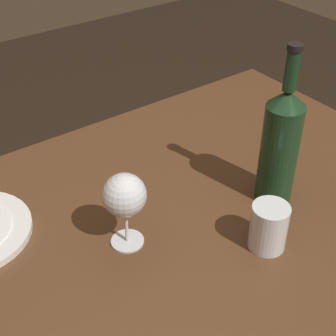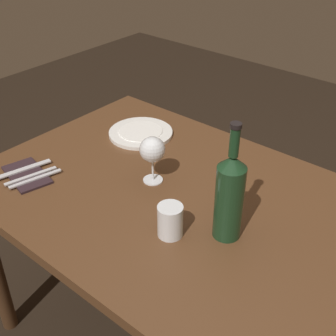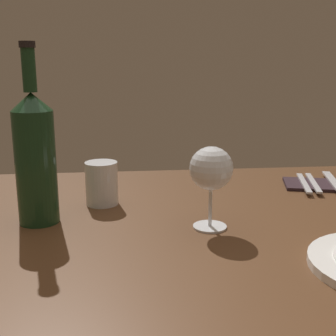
{
  "view_description": "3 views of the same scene",
  "coord_description": "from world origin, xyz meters",
  "px_view_note": "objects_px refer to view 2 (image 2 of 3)",
  "views": [
    {
      "loc": [
        0.47,
        0.62,
        1.45
      ],
      "look_at": [
        0.0,
        -0.02,
        0.87
      ],
      "focal_mm": 53.99,
      "sensor_mm": 36.0,
      "label": 1
    },
    {
      "loc": [
        -0.73,
        0.91,
        1.6
      ],
      "look_at": [
        0.01,
        0.03,
        0.85
      ],
      "focal_mm": 48.76,
      "sensor_mm": 36.0,
      "label": 2
    },
    {
      "loc": [
        -0.06,
        -0.82,
        1.06
      ],
      "look_at": [
        0.03,
        -0.01,
        0.86
      ],
      "focal_mm": 47.77,
      "sensor_mm": 36.0,
      "label": 3
    }
  ],
  "objects_px": {
    "fork_outer": "(35,179)",
    "table_knife": "(21,170)",
    "fork_inner": "(31,176)",
    "folded_napkin": "(27,175)",
    "wine_glass_left": "(152,151)",
    "dinner_plate": "(141,133)",
    "wine_bottle": "(230,195)",
    "water_tumbler": "(170,222)"
  },
  "relations": [
    {
      "from": "dinner_plate",
      "to": "folded_napkin",
      "type": "distance_m",
      "value": 0.47
    },
    {
      "from": "table_knife",
      "to": "water_tumbler",
      "type": "bearing_deg",
      "value": -171.68
    },
    {
      "from": "water_tumbler",
      "to": "dinner_plate",
      "type": "height_order",
      "value": "water_tumbler"
    },
    {
      "from": "wine_glass_left",
      "to": "fork_inner",
      "type": "bearing_deg",
      "value": 38.58
    },
    {
      "from": "wine_glass_left",
      "to": "fork_outer",
      "type": "xyz_separation_m",
      "value": [
        0.29,
        0.25,
        -0.1
      ]
    },
    {
      "from": "wine_glass_left",
      "to": "table_knife",
      "type": "bearing_deg",
      "value": 34.23
    },
    {
      "from": "dinner_plate",
      "to": "table_knife",
      "type": "height_order",
      "value": "dinner_plate"
    },
    {
      "from": "wine_bottle",
      "to": "fork_outer",
      "type": "height_order",
      "value": "wine_bottle"
    },
    {
      "from": "folded_napkin",
      "to": "table_knife",
      "type": "height_order",
      "value": "table_knife"
    },
    {
      "from": "folded_napkin",
      "to": "fork_inner",
      "type": "relative_size",
      "value": 1.18
    },
    {
      "from": "water_tumbler",
      "to": "folded_napkin",
      "type": "height_order",
      "value": "water_tumbler"
    },
    {
      "from": "fork_inner",
      "to": "table_knife",
      "type": "height_order",
      "value": "same"
    },
    {
      "from": "folded_napkin",
      "to": "table_knife",
      "type": "bearing_deg",
      "value": 0.0
    },
    {
      "from": "wine_bottle",
      "to": "folded_napkin",
      "type": "height_order",
      "value": "wine_bottle"
    },
    {
      "from": "fork_inner",
      "to": "table_knife",
      "type": "relative_size",
      "value": 0.85
    },
    {
      "from": "wine_glass_left",
      "to": "folded_napkin",
      "type": "distance_m",
      "value": 0.44
    },
    {
      "from": "wine_glass_left",
      "to": "dinner_plate",
      "type": "bearing_deg",
      "value": -39.7
    },
    {
      "from": "water_tumbler",
      "to": "dinner_plate",
      "type": "distance_m",
      "value": 0.59
    },
    {
      "from": "fork_inner",
      "to": "folded_napkin",
      "type": "bearing_deg",
      "value": 0.0
    },
    {
      "from": "fork_inner",
      "to": "water_tumbler",
      "type": "bearing_deg",
      "value": -170.83
    },
    {
      "from": "dinner_plate",
      "to": "fork_inner",
      "type": "height_order",
      "value": "dinner_plate"
    },
    {
      "from": "wine_glass_left",
      "to": "dinner_plate",
      "type": "height_order",
      "value": "wine_glass_left"
    },
    {
      "from": "wine_bottle",
      "to": "water_tumbler",
      "type": "distance_m",
      "value": 0.18
    },
    {
      "from": "wine_glass_left",
      "to": "dinner_plate",
      "type": "xyz_separation_m",
      "value": [
        0.25,
        -0.2,
        -0.11
      ]
    },
    {
      "from": "water_tumbler",
      "to": "fork_outer",
      "type": "height_order",
      "value": "water_tumbler"
    },
    {
      "from": "water_tumbler",
      "to": "table_knife",
      "type": "xyz_separation_m",
      "value": [
        0.59,
        0.09,
        -0.03
      ]
    },
    {
      "from": "dinner_plate",
      "to": "table_knife",
      "type": "relative_size",
      "value": 1.19
    },
    {
      "from": "water_tumbler",
      "to": "fork_outer",
      "type": "relative_size",
      "value": 0.55
    },
    {
      "from": "wine_bottle",
      "to": "water_tumbler",
      "type": "relative_size",
      "value": 3.63
    },
    {
      "from": "fork_outer",
      "to": "table_knife",
      "type": "xyz_separation_m",
      "value": [
        0.08,
        0.0,
        0.0
      ]
    },
    {
      "from": "dinner_plate",
      "to": "table_knife",
      "type": "xyz_separation_m",
      "value": [
        0.13,
        0.46,
        0.0
      ]
    },
    {
      "from": "fork_outer",
      "to": "table_knife",
      "type": "height_order",
      "value": "same"
    },
    {
      "from": "wine_glass_left",
      "to": "dinner_plate",
      "type": "relative_size",
      "value": 0.65
    },
    {
      "from": "fork_inner",
      "to": "fork_outer",
      "type": "xyz_separation_m",
      "value": [
        -0.02,
        0.0,
        0.0
      ]
    },
    {
      "from": "wine_bottle",
      "to": "table_knife",
      "type": "height_order",
      "value": "wine_bottle"
    },
    {
      "from": "table_knife",
      "to": "wine_bottle",
      "type": "bearing_deg",
      "value": -165.16
    },
    {
      "from": "folded_napkin",
      "to": "fork_outer",
      "type": "bearing_deg",
      "value": 180.0
    },
    {
      "from": "table_knife",
      "to": "fork_inner",
      "type": "bearing_deg",
      "value": -180.0
    },
    {
      "from": "wine_glass_left",
      "to": "fork_outer",
      "type": "relative_size",
      "value": 0.91
    },
    {
      "from": "fork_inner",
      "to": "table_knife",
      "type": "distance_m",
      "value": 0.05
    },
    {
      "from": "water_tumbler",
      "to": "table_knife",
      "type": "bearing_deg",
      "value": 8.32
    },
    {
      "from": "wine_glass_left",
      "to": "table_knife",
      "type": "height_order",
      "value": "wine_glass_left"
    }
  ]
}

